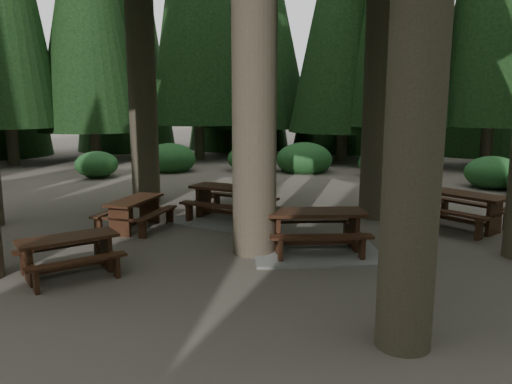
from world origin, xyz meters
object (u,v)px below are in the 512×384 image
at_px(picnic_table_b, 135,209).
at_px(picnic_table_c, 231,208).
at_px(picnic_table_a, 315,238).
at_px(picnic_table_d, 461,205).
at_px(picnic_table_e, 68,250).

height_order(picnic_table_b, picnic_table_c, picnic_table_c).
bearing_deg(picnic_table_a, picnic_table_d, 23.80).
xyz_separation_m(picnic_table_a, picnic_table_d, (2.51, 3.13, 0.27)).
bearing_deg(picnic_table_a, picnic_table_b, 152.98).
relative_size(picnic_table_c, picnic_table_e, 1.28).
height_order(picnic_table_c, picnic_table_d, picnic_table_c).
distance_m(picnic_table_b, picnic_table_e, 3.13).
height_order(picnic_table_a, picnic_table_d, picnic_table_d).
relative_size(picnic_table_b, picnic_table_d, 0.75).
distance_m(picnic_table_a, picnic_table_d, 4.02).
distance_m(picnic_table_a, picnic_table_e, 4.53).
distance_m(picnic_table_b, picnic_table_d, 7.51).
xyz_separation_m(picnic_table_b, picnic_table_c, (1.61, 1.66, -0.17)).
relative_size(picnic_table_a, picnic_table_b, 1.71).
height_order(picnic_table_a, picnic_table_c, picnic_table_c).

